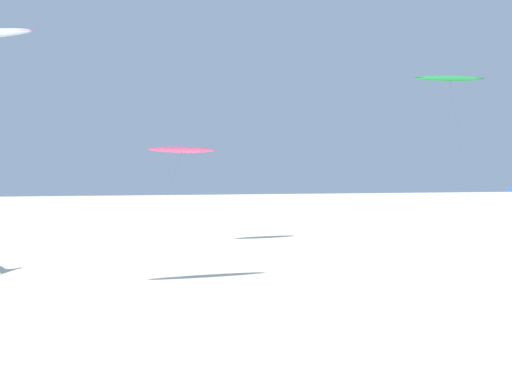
# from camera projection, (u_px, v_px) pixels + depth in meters

# --- Properties ---
(flying_kite_1) EXTENTS (8.47, 10.78, 11.73)m
(flying_kite_1) POSITION_uv_depth(u_px,v_px,m) (182.00, 150.00, 61.23)
(flying_kite_1) COLOR #EA5193
(flying_kite_1) RESTS_ON ground
(flying_kite_4) EXTENTS (9.11, 8.82, 20.52)m
(flying_kite_4) POSITION_uv_depth(u_px,v_px,m) (450.00, 78.00, 60.75)
(flying_kite_4) COLOR green
(flying_kite_4) RESTS_ON ground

